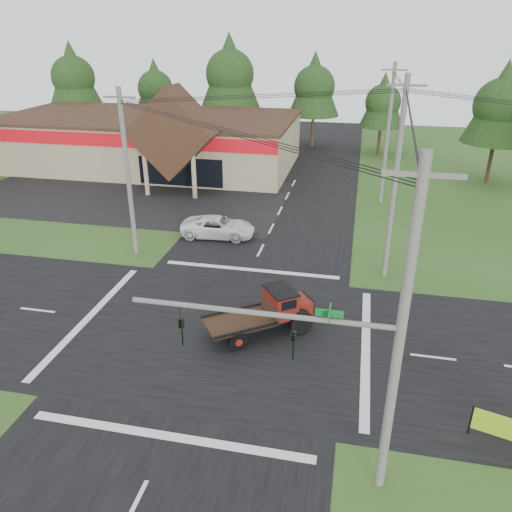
# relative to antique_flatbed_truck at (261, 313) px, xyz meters

# --- Properties ---
(ground) EXTENTS (120.00, 120.00, 0.00)m
(ground) POSITION_rel_antique_flatbed_truck_xyz_m (-1.94, -0.36, -1.11)
(ground) COLOR #294B1A
(ground) RESTS_ON ground
(road_ns) EXTENTS (12.00, 120.00, 0.02)m
(road_ns) POSITION_rel_antique_flatbed_truck_xyz_m (-1.94, -0.36, -1.10)
(road_ns) COLOR black
(road_ns) RESTS_ON ground
(road_ew) EXTENTS (120.00, 12.00, 0.02)m
(road_ew) POSITION_rel_antique_flatbed_truck_xyz_m (-1.94, -0.36, -1.10)
(road_ew) COLOR black
(road_ew) RESTS_ON ground
(parking_apron) EXTENTS (28.00, 14.00, 0.02)m
(parking_apron) POSITION_rel_antique_flatbed_truck_xyz_m (-15.94, 18.64, -1.09)
(parking_apron) COLOR black
(parking_apron) RESTS_ON ground
(cvs_building) EXTENTS (30.40, 18.20, 9.19)m
(cvs_building) POSITION_rel_antique_flatbed_truck_xyz_m (-17.65, 29.21, 1.67)
(cvs_building) COLOR #9D856A
(cvs_building) RESTS_ON ground
(traffic_signal_mast) EXTENTS (8.12, 0.24, 7.00)m
(traffic_signal_mast) POSITION_rel_antique_flatbed_truck_xyz_m (3.87, -7.86, 3.32)
(traffic_signal_mast) COLOR #595651
(traffic_signal_mast) RESTS_ON ground
(utility_pole_nr) EXTENTS (2.00, 0.30, 11.00)m
(utility_pole_nr) POSITION_rel_antique_flatbed_truck_xyz_m (5.56, -7.86, 4.53)
(utility_pole_nr) COLOR #595651
(utility_pole_nr) RESTS_ON ground
(utility_pole_nw) EXTENTS (2.00, 0.30, 10.50)m
(utility_pole_nw) POSITION_rel_antique_flatbed_truck_xyz_m (-9.94, 7.64, 4.28)
(utility_pole_nw) COLOR #595651
(utility_pole_nw) RESTS_ON ground
(utility_pole_ne) EXTENTS (2.00, 0.30, 11.50)m
(utility_pole_ne) POSITION_rel_antique_flatbed_truck_xyz_m (6.06, 7.64, 4.78)
(utility_pole_ne) COLOR #595651
(utility_pole_ne) RESTS_ON ground
(utility_pole_n) EXTENTS (2.00, 0.30, 11.20)m
(utility_pole_n) POSITION_rel_antique_flatbed_truck_xyz_m (6.06, 21.64, 4.63)
(utility_pole_n) COLOR #595651
(utility_pole_n) RESTS_ON ground
(tree_row_a) EXTENTS (6.72, 6.72, 12.12)m
(tree_row_a) POSITION_rel_antique_flatbed_truck_xyz_m (-31.94, 39.64, 6.94)
(tree_row_a) COLOR #332316
(tree_row_a) RESTS_ON ground
(tree_row_b) EXTENTS (5.60, 5.60, 10.10)m
(tree_row_b) POSITION_rel_antique_flatbed_truck_xyz_m (-21.94, 41.64, 5.60)
(tree_row_b) COLOR #332316
(tree_row_b) RESTS_ON ground
(tree_row_c) EXTENTS (7.28, 7.28, 13.13)m
(tree_row_c) POSITION_rel_antique_flatbed_truck_xyz_m (-11.94, 40.64, 7.61)
(tree_row_c) COLOR #332316
(tree_row_c) RESTS_ON ground
(tree_row_d) EXTENTS (6.16, 6.16, 11.11)m
(tree_row_d) POSITION_rel_antique_flatbed_truck_xyz_m (-1.94, 41.64, 6.27)
(tree_row_d) COLOR #332316
(tree_row_d) RESTS_ON ground
(tree_row_e) EXTENTS (5.04, 5.04, 9.09)m
(tree_row_e) POSITION_rel_antique_flatbed_truck_xyz_m (6.06, 39.64, 4.92)
(tree_row_e) COLOR #332316
(tree_row_e) RESTS_ON ground
(tree_side_ne) EXTENTS (6.16, 6.16, 11.11)m
(tree_side_ne) POSITION_rel_antique_flatbed_truck_xyz_m (16.06, 29.64, 6.27)
(tree_side_ne) COLOR #332316
(tree_side_ne) RESTS_ON ground
(antique_flatbed_truck) EXTENTS (5.48, 4.75, 2.22)m
(antique_flatbed_truck) POSITION_rel_antique_flatbed_truck_xyz_m (0.00, 0.00, 0.00)
(antique_flatbed_truck) COLOR #52170B
(antique_flatbed_truck) RESTS_ON ground
(white_pickup) EXTENTS (5.33, 2.74, 1.44)m
(white_pickup) POSITION_rel_antique_flatbed_truck_xyz_m (-5.39, 11.47, -0.39)
(white_pickup) COLOR white
(white_pickup) RESTS_ON ground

